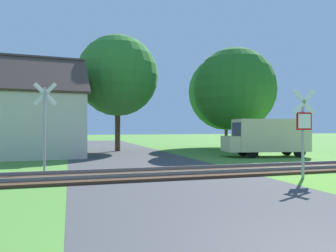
{
  "coord_description": "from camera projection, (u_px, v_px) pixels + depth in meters",
  "views": [
    {
      "loc": [
        -3.26,
        -3.06,
        1.73
      ],
      "look_at": [
        0.5,
        9.39,
        1.8
      ],
      "focal_mm": 35.0,
      "sensor_mm": 36.0,
      "label": 1
    }
  ],
  "objects": [
    {
      "name": "road_asphalt",
      "position": [
        262.0,
        225.0,
        5.78
      ],
      "size": [
        6.65,
        80.0,
        0.01
      ],
      "primitive_type": "cube",
      "color": "#424244",
      "rests_on": "ground"
    },
    {
      "name": "rail_track",
      "position": [
        163.0,
        174.0,
        11.89
      ],
      "size": [
        60.0,
        2.6,
        0.22
      ],
      "color": "#422D1E",
      "rests_on": "ground"
    },
    {
      "name": "stop_sign_near",
      "position": [
        303.0,
        127.0,
        11.18
      ],
      "size": [
        0.88,
        0.15,
        3.06
      ],
      "rotation": [
        0.0,
        0.0,
        3.12
      ],
      "color": "#9E9EA5",
      "rests_on": "ground"
    },
    {
      "name": "crossing_sign_far",
      "position": [
        45.0,
        121.0,
        12.2
      ],
      "size": [
        0.86,
        0.25,
        3.43
      ],
      "rotation": [
        0.0,
        0.0,
        -0.25
      ],
      "color": "#9E9EA5",
      "rests_on": "ground"
    },
    {
      "name": "house",
      "position": [
        26.0,
        122.0,
        19.42
      ],
      "size": [
        7.17,
        6.21,
        6.07
      ],
      "rotation": [
        0.0,
        0.0,
        0.07
      ],
      "color": "beige",
      "rests_on": "ground"
    },
    {
      "name": "tree_center",
      "position": [
        118.0,
        76.0,
        24.23
      ],
      "size": [
        5.98,
        5.98,
        8.58
      ],
      "color": "#513823",
      "rests_on": "ground"
    },
    {
      "name": "tree_far",
      "position": [
        226.0,
        92.0,
        29.22
      ],
      "size": [
        6.74,
        6.74,
        8.27
      ],
      "color": "#513823",
      "rests_on": "ground"
    },
    {
      "name": "tree_right",
      "position": [
        235.0,
        89.0,
        23.67
      ],
      "size": [
        5.96,
        5.96,
        7.51
      ],
      "color": "#513823",
      "rests_on": "ground"
    },
    {
      "name": "mail_truck",
      "position": [
        267.0,
        136.0,
        19.54
      ],
      "size": [
        5.15,
        2.67,
        2.24
      ],
      "rotation": [
        0.0,
        0.0,
        1.4
      ],
      "color": "beige",
      "rests_on": "ground"
    }
  ]
}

